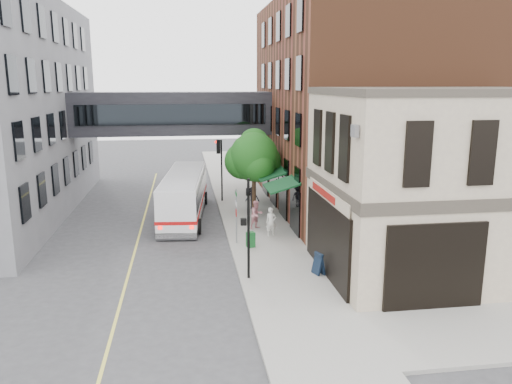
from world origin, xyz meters
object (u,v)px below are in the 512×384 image
object	(u,v)px
pedestrian_c	(252,198)
sandwich_board	(319,263)
pedestrian_b	(257,215)
pedestrian_a	(271,222)
bus	(184,193)
newspaper_box	(251,240)

from	to	relation	value
pedestrian_c	sandwich_board	distance (m)	12.46
pedestrian_b	pedestrian_c	distance (m)	4.82
pedestrian_c	sandwich_board	world-z (taller)	pedestrian_c
pedestrian_b	pedestrian_a	bearing A→B (deg)	-98.24
sandwich_board	bus	bearing A→B (deg)	98.08
pedestrian_a	newspaper_box	bearing A→B (deg)	-132.17
pedestrian_a	newspaper_box	world-z (taller)	pedestrian_a
pedestrian_a	pedestrian_b	xyz separation A→B (m)	(-0.59, 1.57, 0.03)
pedestrian_a	newspaper_box	distance (m)	2.31
bus	pedestrian_a	bearing A→B (deg)	-48.19
pedestrian_c	sandwich_board	xyz separation A→B (m)	(1.31, -12.39, -0.26)
pedestrian_b	pedestrian_c	world-z (taller)	pedestrian_b
bus	newspaper_box	size ratio (longest dim) A/B	13.30
pedestrian_b	newspaper_box	distance (m)	3.48
pedestrian_b	newspaper_box	xyz separation A→B (m)	(-0.81, -3.36, -0.45)
pedestrian_b	pedestrian_c	bearing A→B (deg)	56.18
pedestrian_c	newspaper_box	size ratio (longest dim) A/B	1.88
newspaper_box	sandwich_board	xyz separation A→B (m)	(2.54, -4.23, 0.10)
pedestrian_a	sandwich_board	bearing A→B (deg)	-83.26
newspaper_box	bus	bearing A→B (deg)	99.54
pedestrian_a	bus	bearing A→B (deg)	127.87
pedestrian_a	newspaper_box	size ratio (longest dim) A/B	2.03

